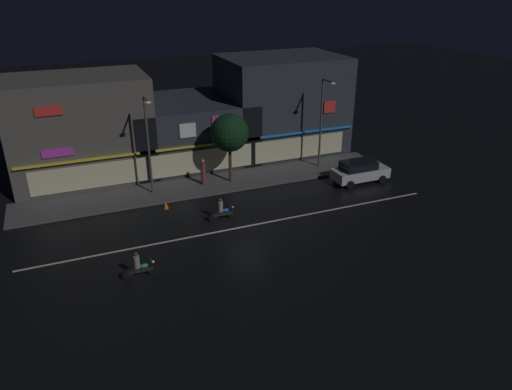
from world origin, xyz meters
TOP-DOWN VIEW (x-y plane):
  - ground_plane at (0.00, 0.00)m, footprint 140.00×140.00m
  - lane_divider_stripe at (0.00, 0.00)m, footprint 26.67×0.16m
  - sidewalk_far at (0.00, 7.14)m, footprint 28.07×3.76m
  - storefront_left_block at (8.42, 12.78)m, footprint 10.11×7.69m
  - storefront_center_block at (-8.42, 12.35)m, footprint 10.13×6.83m
  - storefront_right_block at (0.00, 13.40)m, footprint 10.02×8.93m
  - streetlamp_west at (-4.37, 6.91)m, footprint 0.44×1.64m
  - streetlamp_mid at (9.28, 7.08)m, footprint 0.44×1.64m
  - pedestrian_on_sidewalk at (-0.53, 7.22)m, footprint 0.36×0.36m
  - street_tree at (1.53, 7.02)m, footprint 2.80×2.80m
  - parked_car_near_kerb at (10.68, 3.47)m, footprint 4.30×1.98m
  - motorcycle_lead at (-1.03, 1.48)m, footprint 1.90×0.60m
  - motorcycle_following at (-7.11, -3.08)m, footprint 1.90×0.60m
  - traffic_cone at (-4.03, 4.47)m, footprint 0.36×0.36m

SIDE VIEW (x-z plane):
  - ground_plane at x=0.00m, z-range 0.00..0.00m
  - lane_divider_stripe at x=0.00m, z-range 0.00..0.01m
  - sidewalk_far at x=0.00m, z-range 0.00..0.14m
  - traffic_cone at x=-4.03m, z-range 0.00..0.55m
  - motorcycle_lead at x=-1.03m, z-range -0.13..1.39m
  - motorcycle_following at x=-7.11m, z-range -0.13..1.39m
  - parked_car_near_kerb at x=10.68m, z-range 0.03..1.70m
  - pedestrian_on_sidewalk at x=-0.53m, z-range 0.07..2.04m
  - storefront_right_block at x=0.00m, z-range 0.00..5.09m
  - storefront_center_block at x=-8.42m, z-range 0.00..7.81m
  - street_tree at x=1.53m, z-range 1.33..6.54m
  - storefront_left_block at x=8.42m, z-range 0.00..8.21m
  - streetlamp_west at x=-4.37m, z-range 0.78..7.82m
  - streetlamp_mid at x=9.28m, z-range 0.78..7.94m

